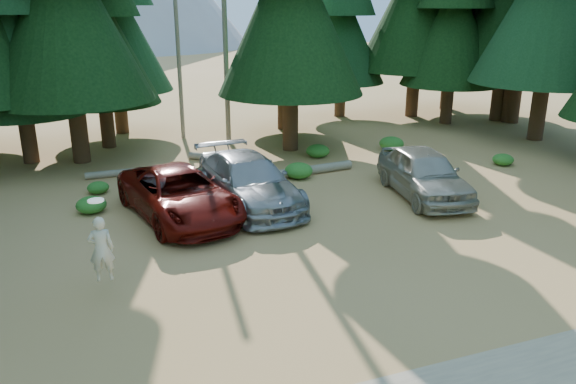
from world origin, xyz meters
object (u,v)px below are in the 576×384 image
Objects in this scene: frisbee_player at (101,248)px; silver_minivan_right at (424,173)px; log_left at (137,171)px; log_right at (289,173)px; red_pickup at (179,194)px; log_mid at (229,159)px; silver_minivan_center at (248,181)px.

silver_minivan_right is at bearing -158.18° from frisbee_player.
log_right is (5.61, -2.49, 0.04)m from log_left.
frisbee_player is at bearing -153.07° from silver_minivan_right.
silver_minivan_right is (8.44, -0.88, 0.07)m from red_pickup.
log_mid is (5.65, 10.12, -0.99)m from frisbee_player.
log_left is 1.03× the size of log_mid.
silver_minivan_center is 5.94m from log_left.
log_left is at bearing 155.37° from silver_minivan_right.
log_right is at bearing 143.45° from silver_minivan_right.
log_mid is 0.68× the size of log_right.
red_pickup is at bearing -176.52° from silver_minivan_right.
silver_minivan_center is at bearing -57.29° from log_mid.
log_right is (4.80, 2.89, -0.61)m from red_pickup.
log_right is at bearing 19.70° from red_pickup.
silver_minivan_right is at bearing -34.68° from log_left.
silver_minivan_right is 1.31× the size of log_mid.
silver_minivan_center is at bearing -140.39° from log_right.
silver_minivan_right is 0.90× the size of log_right.
red_pickup is 1.01× the size of log_right.
log_mid is 3.34m from log_right.
silver_minivan_center is 6.18m from silver_minivan_right.
silver_minivan_center reaches higher than log_left.
red_pickup reaches higher than log_mid.
log_left is (-0.81, 5.38, -0.65)m from red_pickup.
red_pickup is at bearing -155.13° from log_right.
silver_minivan_center is at bearing -1.36° from red_pickup.
frisbee_player is (-10.97, -3.46, 0.30)m from silver_minivan_right.
log_right is at bearing -131.06° from frisbee_player.
silver_minivan_center is at bearing 177.27° from silver_minivan_right.
log_left is 3.95m from log_mid.
log_left is at bearing -95.70° from frisbee_player.
log_right is (-3.64, 3.77, -0.68)m from silver_minivan_right.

